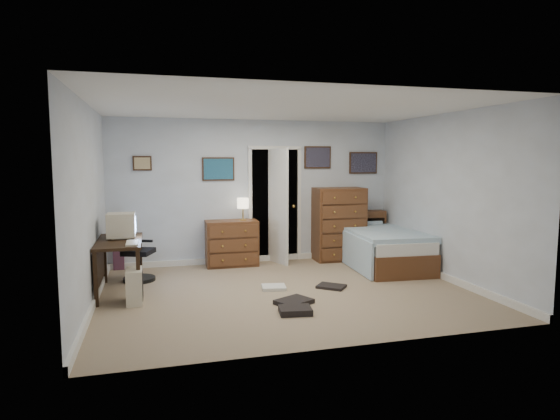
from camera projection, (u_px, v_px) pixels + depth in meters
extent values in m
cube|color=#9E8A6D|center=(286.00, 292.00, 6.45)|extent=(5.00, 4.00, 0.02)
cube|color=black|center=(119.00, 241.00, 6.33)|extent=(0.59, 1.26, 0.04)
cube|color=black|center=(96.00, 280.00, 5.74)|extent=(0.05, 0.05, 0.69)
cube|color=black|center=(138.00, 277.00, 5.87)|extent=(0.05, 0.05, 0.69)
cube|color=black|center=(105.00, 260.00, 6.87)|extent=(0.05, 0.05, 0.69)
cube|color=black|center=(140.00, 258.00, 7.00)|extent=(0.05, 0.05, 0.69)
cube|color=black|center=(99.00, 266.00, 6.30)|extent=(0.03, 1.16, 0.48)
cube|color=beige|center=(121.00, 225.00, 6.46)|extent=(0.37, 0.35, 0.33)
cube|color=#8CB2F2|center=(135.00, 225.00, 6.51)|extent=(0.01, 0.27, 0.21)
cube|color=beige|center=(122.00, 237.00, 6.48)|extent=(0.24, 0.24, 0.02)
cube|color=beige|center=(132.00, 243.00, 6.04)|extent=(0.15, 0.39, 0.02)
cube|color=beige|center=(134.00, 286.00, 5.91)|extent=(0.20, 0.41, 0.44)
cube|color=black|center=(143.00, 286.00, 5.94)|extent=(0.01, 0.29, 0.34)
cylinder|color=black|center=(139.00, 279.00, 7.01)|extent=(0.61, 0.61, 0.05)
cylinder|color=black|center=(139.00, 266.00, 6.99)|extent=(0.07, 0.07, 0.36)
cube|color=black|center=(138.00, 252.00, 6.97)|extent=(0.51, 0.51, 0.07)
cube|color=black|center=(125.00, 233.00, 6.96)|extent=(0.18, 0.36, 0.50)
cube|color=black|center=(132.00, 246.00, 6.74)|extent=(0.27, 0.14, 0.04)
cube|color=black|center=(144.00, 241.00, 7.17)|extent=(0.27, 0.14, 0.04)
cube|color=maroon|center=(118.00, 243.00, 7.72)|extent=(0.18, 0.18, 0.87)
cube|color=brown|center=(232.00, 243.00, 7.99)|extent=(0.88, 0.45, 0.78)
cylinder|color=gold|center=(243.00, 220.00, 8.00)|extent=(0.12, 0.12, 0.02)
cylinder|color=gold|center=(243.00, 213.00, 7.99)|extent=(0.02, 0.02, 0.23)
cylinder|color=beige|center=(243.00, 203.00, 7.97)|extent=(0.20, 0.20, 0.18)
cube|color=black|center=(271.00, 204.00, 8.64)|extent=(0.90, 0.60, 2.00)
cube|color=white|center=(250.00, 206.00, 8.21)|extent=(0.06, 0.05, 2.00)
cube|color=white|center=(299.00, 205.00, 8.44)|extent=(0.06, 0.05, 2.00)
cube|color=white|center=(275.00, 148.00, 8.21)|extent=(0.96, 0.05, 0.06)
cube|color=white|center=(274.00, 206.00, 8.21)|extent=(0.31, 0.77, 2.00)
sphere|color=gold|center=(293.00, 206.00, 8.14)|extent=(0.06, 0.06, 0.06)
cube|color=brown|center=(339.00, 224.00, 8.44)|extent=(0.90, 0.54, 1.31)
cube|color=brown|center=(359.00, 234.00, 8.71)|extent=(0.97, 0.30, 0.86)
cube|color=black|center=(361.00, 226.00, 8.62)|extent=(0.89, 0.15, 0.29)
cube|color=maroon|center=(361.00, 228.00, 8.63)|extent=(0.77, 0.16, 0.21)
cube|color=brown|center=(380.00, 255.00, 8.02)|extent=(1.18, 2.16, 0.37)
cube|color=white|center=(381.00, 239.00, 7.99)|extent=(1.14, 2.12, 0.19)
cube|color=#6598BC|center=(383.00, 233.00, 7.88)|extent=(1.23, 1.85, 0.10)
cube|color=#6598BC|center=(352.00, 251.00, 7.80)|extent=(0.16, 1.78, 0.57)
cube|color=#7CA7C7|center=(364.00, 224.00, 8.74)|extent=(0.60, 0.44, 0.14)
cube|color=#331E11|center=(142.00, 163.00, 7.67)|extent=(0.30, 0.03, 0.24)
cube|color=#9F8957|center=(142.00, 163.00, 7.65)|extent=(0.25, 0.01, 0.19)
cube|color=#331E11|center=(218.00, 169.00, 8.00)|extent=(0.55, 0.03, 0.40)
cube|color=#0B1D4D|center=(218.00, 169.00, 7.99)|extent=(0.50, 0.01, 0.35)
cube|color=#331E11|center=(318.00, 157.00, 8.45)|extent=(0.50, 0.03, 0.40)
cube|color=black|center=(318.00, 157.00, 8.43)|extent=(0.45, 0.01, 0.35)
cube|color=#331E11|center=(363.00, 163.00, 8.69)|extent=(0.55, 0.03, 0.40)
cube|color=black|center=(364.00, 163.00, 8.68)|extent=(0.50, 0.01, 0.35)
cube|color=black|center=(295.00, 310.00, 5.52)|extent=(0.41, 0.33, 0.08)
cube|color=silver|center=(274.00, 287.00, 6.57)|extent=(0.37, 0.33, 0.05)
cube|color=black|center=(331.00, 286.00, 6.63)|extent=(0.47, 0.46, 0.04)
cube|color=black|center=(294.00, 302.00, 5.89)|extent=(0.53, 0.49, 0.06)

